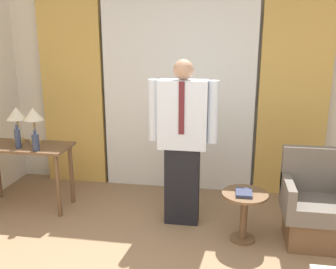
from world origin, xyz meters
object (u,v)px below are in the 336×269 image
(desk, at_px, (24,156))
(person, at_px, (183,138))
(side_table, at_px, (244,208))
(table_lamp_right, at_px, (33,116))
(table_lamp_left, at_px, (17,116))
(armchair, at_px, (315,209))
(bottle_by_lamp, at_px, (18,138))
(book, at_px, (244,193))
(bottle_near_edge, at_px, (36,142))

(desk, xyz_separation_m, person, (1.85, -0.08, 0.32))
(person, xyz_separation_m, side_table, (0.65, -0.28, -0.60))
(desk, xyz_separation_m, table_lamp_right, (0.10, 0.11, 0.45))
(person, distance_m, side_table, 0.93)
(table_lamp_left, relative_size, person, 0.24)
(table_lamp_left, xyz_separation_m, side_table, (2.60, -0.47, -0.73))
(table_lamp_left, xyz_separation_m, table_lamp_right, (0.21, 0.00, 0.00))
(table_lamp_left, bearing_deg, person, -5.39)
(table_lamp_right, xyz_separation_m, armchair, (3.08, -0.38, -0.73))
(desk, distance_m, side_table, 2.54)
(desk, relative_size, table_lamp_left, 2.58)
(bottle_by_lamp, height_order, side_table, bottle_by_lamp)
(side_table, bearing_deg, bottle_by_lamp, 174.14)
(table_lamp_right, height_order, person, person)
(armchair, distance_m, side_table, 0.69)
(bottle_by_lamp, bearing_deg, book, -6.55)
(armchair, bearing_deg, book, -170.26)
(table_lamp_left, bearing_deg, armchair, -6.57)
(book, bearing_deg, bottle_near_edge, 174.16)
(bottle_near_edge, xyz_separation_m, bottle_by_lamp, (-0.24, 0.06, 0.02))
(table_lamp_right, height_order, bottle_near_edge, table_lamp_right)
(desk, relative_size, armchair, 1.19)
(desk, bearing_deg, table_lamp_right, 45.65)
(book, bearing_deg, bottle_by_lamp, 173.45)
(table_lamp_right, distance_m, armchair, 3.18)
(armchair, bearing_deg, side_table, -172.47)
(book, bearing_deg, desk, 171.06)
(table_lamp_right, relative_size, person, 0.24)
(table_lamp_left, distance_m, armchair, 3.39)
(bottle_near_edge, relative_size, book, 1.15)
(bottle_by_lamp, bearing_deg, table_lamp_right, 66.76)
(desk, distance_m, table_lamp_right, 0.48)
(desk, bearing_deg, side_table, -8.25)
(desk, height_order, side_table, desk)
(table_lamp_right, relative_size, bottle_near_edge, 1.78)
(desk, distance_m, table_lamp_left, 0.48)
(person, bearing_deg, desk, 177.57)
(table_lamp_left, distance_m, side_table, 2.74)
(bottle_near_edge, bearing_deg, desk, 147.38)
(person, bearing_deg, table_lamp_right, 173.98)
(table_lamp_right, bearing_deg, desk, -134.35)
(bottle_near_edge, relative_size, bottle_by_lamp, 0.87)
(book, bearing_deg, table_lamp_right, 168.22)
(armchair, bearing_deg, bottle_near_edge, 177.86)
(table_lamp_left, bearing_deg, desk, -45.65)
(bottle_by_lamp, relative_size, book, 1.33)
(table_lamp_right, relative_size, book, 2.04)
(bottle_near_edge, xyz_separation_m, side_table, (2.24, -0.20, -0.51))
(desk, height_order, table_lamp_left, table_lamp_left)
(table_lamp_left, height_order, armchair, table_lamp_left)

